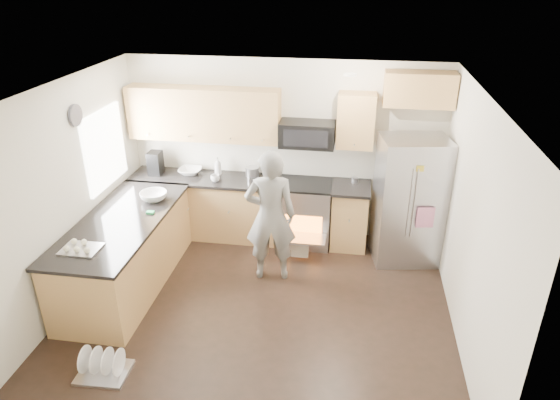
% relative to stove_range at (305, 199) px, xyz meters
% --- Properties ---
extents(ground, '(4.50, 4.50, 0.00)m').
position_rel_stove_range_xyz_m(ground, '(-0.35, -1.69, -0.68)').
color(ground, black).
rests_on(ground, ground).
extents(room_shell, '(4.54, 4.04, 2.62)m').
position_rel_stove_range_xyz_m(room_shell, '(-0.39, -1.68, 1.00)').
color(room_shell, silver).
rests_on(room_shell, ground).
extents(back_cabinet_run, '(4.45, 0.64, 2.50)m').
position_rel_stove_range_xyz_m(back_cabinet_run, '(-0.94, 0.05, 0.29)').
color(back_cabinet_run, tan).
rests_on(back_cabinet_run, ground).
extents(peninsula, '(0.96, 2.36, 1.04)m').
position_rel_stove_range_xyz_m(peninsula, '(-2.10, -1.44, -0.21)').
color(peninsula, tan).
rests_on(peninsula, ground).
extents(stove_range, '(0.76, 0.97, 1.79)m').
position_rel_stove_range_xyz_m(stove_range, '(0.00, 0.00, 0.00)').
color(stove_range, '#B7B7BC').
rests_on(stove_range, ground).
extents(refrigerator, '(0.96, 0.80, 1.75)m').
position_rel_stove_range_xyz_m(refrigerator, '(1.42, -0.24, 0.20)').
color(refrigerator, '#B7B7BC').
rests_on(refrigerator, ground).
extents(person, '(0.70, 0.52, 1.76)m').
position_rel_stove_range_xyz_m(person, '(-0.33, -0.99, 0.20)').
color(person, gray).
rests_on(person, ground).
extents(dish_rack, '(0.51, 0.41, 0.31)m').
position_rel_stove_range_xyz_m(dish_rack, '(-1.69, -2.98, -0.59)').
color(dish_rack, '#B7B7BC').
rests_on(dish_rack, ground).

